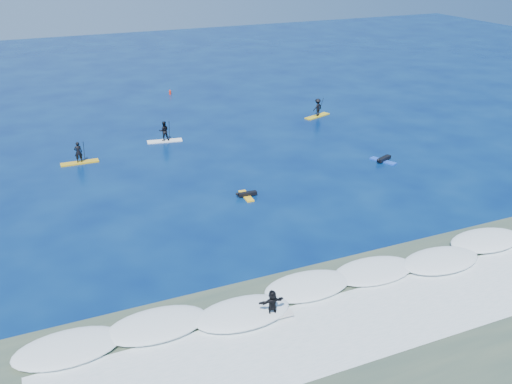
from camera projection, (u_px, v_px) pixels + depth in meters
name	position (u px, v px, depth m)	size (l,w,h in m)	color
ground	(280.00, 206.00, 38.62)	(160.00, 160.00, 0.00)	#031548
shallow_water	(409.00, 324.00, 26.93)	(90.00, 13.00, 0.01)	#34473B
breaking_wave	(362.00, 281.00, 30.27)	(40.00, 6.00, 0.30)	white
whitewater	(396.00, 312.00, 27.77)	(34.00, 5.00, 0.02)	silver
sup_paddler_left	(79.00, 156.00, 45.69)	(2.99, 0.79, 2.09)	gold
sup_paddler_center	(164.00, 133.00, 50.48)	(3.15, 1.26, 2.15)	white
sup_paddler_right	(318.00, 109.00, 57.46)	(3.12, 1.78, 2.14)	gold
prone_paddler_near	(246.00, 195.00, 40.03)	(1.55, 1.97, 0.41)	yellow
prone_paddler_far	(383.00, 160.00, 46.24)	(1.71, 2.28, 0.47)	blue
wave_surfer	(272.00, 305.00, 26.91)	(2.07, 0.64, 1.49)	silver
marker_buoy	(170.00, 92.00, 65.70)	(0.26, 0.26, 0.63)	red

